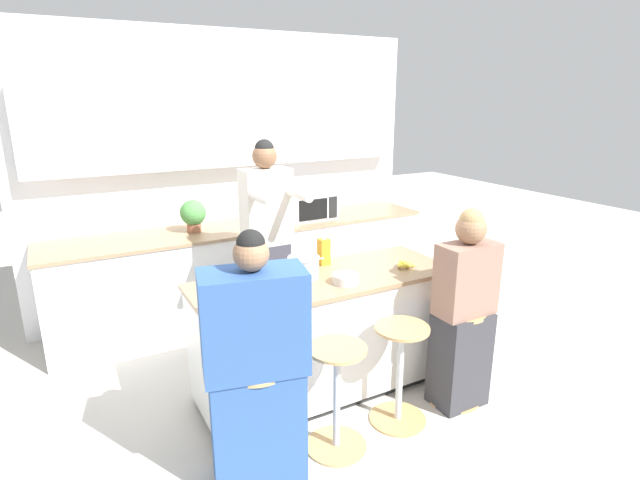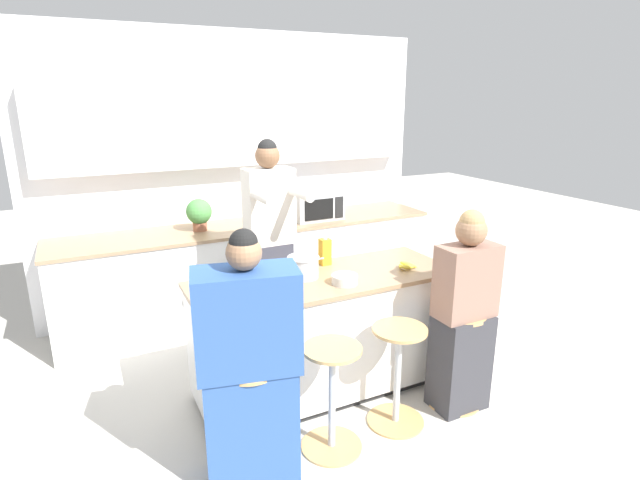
# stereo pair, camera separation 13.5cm
# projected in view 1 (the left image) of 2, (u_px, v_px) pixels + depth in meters

# --- Properties ---
(ground_plane) EXTENTS (16.00, 16.00, 0.00)m
(ground_plane) POSITION_uv_depth(u_px,v_px,m) (325.00, 388.00, 3.72)
(ground_plane) COLOR beige
(wall_back) EXTENTS (3.92, 0.22, 2.70)m
(wall_back) POSITION_uv_depth(u_px,v_px,m) (232.00, 155.00, 4.85)
(wall_back) COLOR white
(wall_back) RESTS_ON ground_plane
(back_counter) EXTENTS (3.64, 0.69, 0.91)m
(back_counter) POSITION_uv_depth(u_px,v_px,m) (248.00, 270.00, 4.88)
(back_counter) COLOR white
(back_counter) RESTS_ON ground_plane
(kitchen_island) EXTENTS (1.87, 0.70, 0.89)m
(kitchen_island) POSITION_uv_depth(u_px,v_px,m) (325.00, 334.00, 3.60)
(kitchen_island) COLOR black
(kitchen_island) RESTS_ON ground_plane
(bar_stool_leftmost) EXTENTS (0.38, 0.38, 0.69)m
(bar_stool_leftmost) POSITION_uv_depth(u_px,v_px,m) (258.00, 419.00, 2.80)
(bar_stool_leftmost) COLOR tan
(bar_stool_leftmost) RESTS_ON ground_plane
(bar_stool_center_left) EXTENTS (0.38, 0.38, 0.69)m
(bar_stool_center_left) POSITION_uv_depth(u_px,v_px,m) (337.00, 396.00, 3.01)
(bar_stool_center_left) COLOR tan
(bar_stool_center_left) RESTS_ON ground_plane
(bar_stool_center_right) EXTENTS (0.38, 0.38, 0.69)m
(bar_stool_center_right) POSITION_uv_depth(u_px,v_px,m) (400.00, 372.00, 3.26)
(bar_stool_center_right) COLOR tan
(bar_stool_center_right) RESTS_ON ground_plane
(bar_stool_rightmost) EXTENTS (0.38, 0.38, 0.69)m
(bar_stool_rightmost) POSITION_uv_depth(u_px,v_px,m) (456.00, 354.00, 3.50)
(bar_stool_rightmost) COLOR tan
(bar_stool_rightmost) RESTS_ON ground_plane
(person_cooking) EXTENTS (0.38, 0.55, 1.79)m
(person_cooking) POSITION_uv_depth(u_px,v_px,m) (268.00, 252.00, 4.00)
(person_cooking) COLOR #383842
(person_cooking) RESTS_ON ground_plane
(person_wrapped_blanket) EXTENTS (0.60, 0.40, 1.47)m
(person_wrapped_blanket) POSITION_uv_depth(u_px,v_px,m) (256.00, 370.00, 2.68)
(person_wrapped_blanket) COLOR #2D5193
(person_wrapped_blanket) RESTS_ON ground_plane
(person_seated_near) EXTENTS (0.40, 0.26, 1.41)m
(person_seated_near) POSITION_uv_depth(u_px,v_px,m) (463.00, 318.00, 3.38)
(person_seated_near) COLOR #333338
(person_seated_near) RESTS_ON ground_plane
(cooking_pot) EXTENTS (0.31, 0.22, 0.15)m
(cooking_pot) POSITION_uv_depth(u_px,v_px,m) (304.00, 267.00, 3.44)
(cooking_pot) COLOR #B7BABC
(cooking_pot) RESTS_ON kitchen_island
(fruit_bowl) EXTENTS (0.18, 0.18, 0.06)m
(fruit_bowl) POSITION_uv_depth(u_px,v_px,m) (346.00, 279.00, 3.35)
(fruit_bowl) COLOR silver
(fruit_bowl) RESTS_ON kitchen_island
(coffee_cup_near) EXTENTS (0.11, 0.08, 0.09)m
(coffee_cup_near) POSITION_uv_depth(u_px,v_px,m) (266.00, 280.00, 3.30)
(coffee_cup_near) COLOR white
(coffee_cup_near) RESTS_ON kitchen_island
(banana_bunch) EXTENTS (0.18, 0.13, 0.06)m
(banana_bunch) POSITION_uv_depth(u_px,v_px,m) (404.00, 265.00, 3.64)
(banana_bunch) COLOR yellow
(banana_bunch) RESTS_ON kitchen_island
(juice_carton) EXTENTS (0.08, 0.08, 0.21)m
(juice_carton) POSITION_uv_depth(u_px,v_px,m) (324.00, 251.00, 3.71)
(juice_carton) COLOR gold
(juice_carton) RESTS_ON kitchen_island
(microwave) EXTENTS (0.49, 0.37, 0.26)m
(microwave) POSITION_uv_depth(u_px,v_px,m) (309.00, 206.00, 4.97)
(microwave) COLOR #B2B5B7
(microwave) RESTS_ON back_counter
(potted_plant) EXTENTS (0.23, 0.23, 0.29)m
(potted_plant) POSITION_uv_depth(u_px,v_px,m) (193.00, 214.00, 4.47)
(potted_plant) COLOR #93563D
(potted_plant) RESTS_ON back_counter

